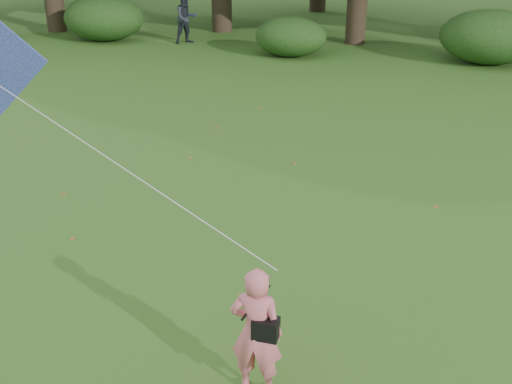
# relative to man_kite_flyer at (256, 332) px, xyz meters

# --- Properties ---
(ground) EXTENTS (100.00, 100.00, 0.00)m
(ground) POSITION_rel_man_kite_flyer_xyz_m (0.34, 0.37, -0.85)
(ground) COLOR #265114
(ground) RESTS_ON ground
(man_kite_flyer) EXTENTS (0.63, 0.42, 1.70)m
(man_kite_flyer) POSITION_rel_man_kite_flyer_xyz_m (0.00, 0.00, 0.00)
(man_kite_flyer) COLOR #E46B77
(man_kite_flyer) RESTS_ON ground
(bystander_left) EXTENTS (1.21, 1.22, 1.98)m
(bystander_left) POSITION_rel_man_kite_flyer_xyz_m (-8.21, 18.57, 0.14)
(bystander_left) COLOR #262A33
(bystander_left) RESTS_ON ground
(crossbody_bag) EXTENTS (0.43, 0.20, 0.69)m
(crossbody_bag) POSITION_rel_man_kite_flyer_xyz_m (0.12, -0.03, 0.11)
(crossbody_bag) COLOR black
(crossbody_bag) RESTS_ON ground
(shrub_band) EXTENTS (39.15, 3.22, 1.88)m
(shrub_band) POSITION_rel_man_kite_flyer_xyz_m (-0.38, 17.97, 0.00)
(shrub_band) COLOR #264919
(shrub_band) RESTS_ON ground
(fallen_leaves) EXTENTS (11.27, 13.74, 0.01)m
(fallen_leaves) POSITION_rel_man_kite_flyer_xyz_m (-1.13, 5.20, -0.85)
(fallen_leaves) COLOR brown
(fallen_leaves) RESTS_ON ground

